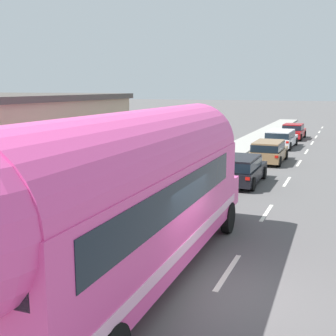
{
  "coord_description": "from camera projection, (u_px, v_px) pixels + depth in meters",
  "views": [
    {
      "loc": [
        2.54,
        -9.21,
        4.64
      ],
      "look_at": [
        -2.03,
        2.08,
        2.39
      ],
      "focal_mm": 47.01,
      "sensor_mm": 36.0,
      "label": 1
    }
  ],
  "objects": [
    {
      "name": "sidewalk_slab",
      "position": [
        173.0,
        184.0,
        21.12
      ],
      "size": [
        2.43,
        90.0,
        0.15
      ],
      "primitive_type": "cube",
      "color": "#9E9B93",
      "rests_on": "ground"
    },
    {
      "name": "car_fourth",
      "position": [
        293.0,
        131.0,
        39.91
      ],
      "size": [
        2.0,
        4.54,
        1.37
      ],
      "color": "#A5191E",
      "rests_on": "ground"
    },
    {
      "name": "car_lead",
      "position": [
        239.0,
        168.0,
        21.24
      ],
      "size": [
        2.03,
        4.32,
        1.37
      ],
      "color": "black",
      "rests_on": "ground"
    },
    {
      "name": "painted_bus",
      "position": [
        126.0,
        194.0,
        9.75
      ],
      "size": [
        2.74,
        12.45,
        4.12
      ],
      "color": "#EA4C9E",
      "rests_on": "ground"
    },
    {
      "name": "car_second",
      "position": [
        269.0,
        150.0,
        27.27
      ],
      "size": [
        1.91,
        4.37,
        1.37
      ],
      "color": "olive",
      "rests_on": "ground"
    },
    {
      "name": "lane_markings",
      "position": [
        235.0,
        177.0,
        23.03
      ],
      "size": [
        3.92,
        80.0,
        0.01
      ],
      "color": "silver",
      "rests_on": "ground"
    },
    {
      "name": "ground_plane",
      "position": [
        216.0,
        291.0,
        10.17
      ],
      "size": [
        300.0,
        300.0,
        0.0
      ],
      "primitive_type": "plane",
      "color": "#565454"
    },
    {
      "name": "car_third",
      "position": [
        281.0,
        137.0,
        34.11
      ],
      "size": [
        2.14,
        4.79,
        1.37
      ],
      "color": "white",
      "rests_on": "ground"
    }
  ]
}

